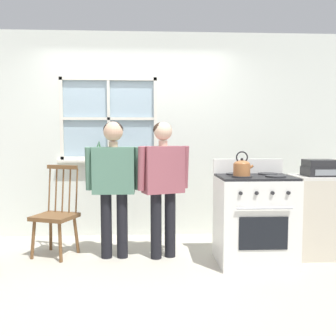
{
  "coord_description": "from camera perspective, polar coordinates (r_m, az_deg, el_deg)",
  "views": [
    {
      "loc": [
        0.17,
        -3.63,
        1.33
      ],
      "look_at": [
        0.37,
        0.3,
        1.0
      ],
      "focal_mm": 40.0,
      "sensor_mm": 36.0,
      "label": 1
    }
  ],
  "objects": [
    {
      "name": "stove",
      "position": [
        4.07,
        13.0,
        -7.48
      ],
      "size": [
        0.78,
        0.68,
        1.08
      ],
      "color": "white",
      "rests_on": "ground_plane"
    },
    {
      "name": "side_counter",
      "position": [
        4.53,
        21.85,
        -6.76
      ],
      "size": [
        0.55,
        0.5,
        0.9
      ],
      "color": "beige",
      "rests_on": "ground_plane"
    },
    {
      "name": "stereo",
      "position": [
        4.44,
        22.18,
        0.01
      ],
      "size": [
        0.34,
        0.29,
        0.18
      ],
      "color": "#232326",
      "rests_on": "side_counter"
    },
    {
      "name": "potted_plant",
      "position": [
        4.99,
        -10.51,
        2.25
      ],
      "size": [
        0.12,
        0.12,
        0.26
      ],
      "color": "beige",
      "rests_on": "wall_back"
    },
    {
      "name": "wall_back",
      "position": [
        5.03,
        -4.61,
        4.82
      ],
      "size": [
        6.4,
        0.16,
        2.7
      ],
      "color": "silver",
      "rests_on": "ground_plane"
    },
    {
      "name": "ground_plane",
      "position": [
        3.87,
        -5.45,
        -15.33
      ],
      "size": [
        16.0,
        16.0,
        0.0
      ],
      "primitive_type": "plane",
      "color": "#B2AD9E"
    },
    {
      "name": "kettle",
      "position": [
        3.82,
        11.19,
        0.11
      ],
      "size": [
        0.21,
        0.17,
        0.25
      ],
      "color": "#A86638",
      "rests_on": "stove"
    },
    {
      "name": "person_elderly_left",
      "position": [
        4.1,
        -8.28,
        -1.07
      ],
      "size": [
        0.6,
        0.23,
        1.49
      ],
      "rotation": [
        0.0,
        0.0,
        0.01
      ],
      "color": "black",
      "rests_on": "ground_plane"
    },
    {
      "name": "chair_by_window",
      "position": [
        4.39,
        -16.71,
        -6.98
      ],
      "size": [
        0.53,
        0.52,
        1.01
      ],
      "rotation": [
        0.0,
        0.0,
        -0.35
      ],
      "color": "brown",
      "rests_on": "ground_plane"
    },
    {
      "name": "person_teen_center",
      "position": [
        4.06,
        -0.76,
        -1.27
      ],
      "size": [
        0.59,
        0.34,
        1.49
      ],
      "rotation": [
        0.0,
        0.0,
        0.35
      ],
      "color": "black",
      "rests_on": "ground_plane"
    }
  ]
}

